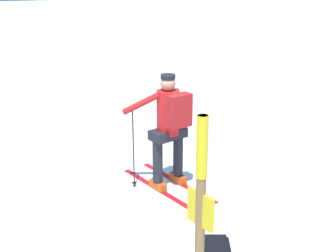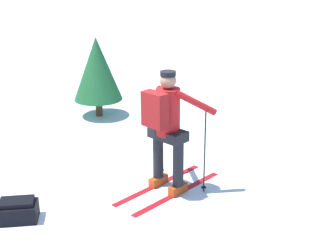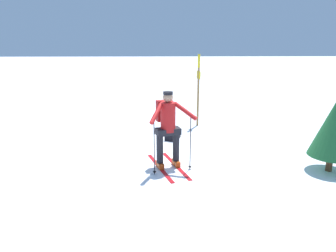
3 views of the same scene
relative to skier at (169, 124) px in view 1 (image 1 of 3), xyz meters
The scene contains 3 objects.
ground_plane 1.35m from the skier, 39.55° to the right, with size 80.00×80.00×0.00m, color white.
skier is the anchor object (origin of this frame).
trail_marker 3.70m from the skier, 16.95° to the right, with size 0.24×0.10×2.32m.
Camera 1 is at (5.30, -1.63, 3.20)m, focal length 50.00 mm.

